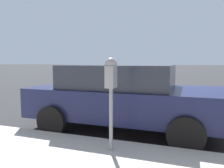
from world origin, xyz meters
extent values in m
plane|color=#2B2B2D|center=(0.00, 0.00, 0.00)|extent=(220.00, 220.00, 0.00)
cylinder|color=gray|center=(-2.66, 0.29, 0.63)|extent=(0.06, 0.06, 1.00)
cube|color=gray|center=(-2.66, 0.29, 1.31)|extent=(0.20, 0.14, 0.34)
sphere|color=gray|center=(-2.66, 0.29, 1.51)|extent=(0.19, 0.19, 0.19)
cube|color=#19389E|center=(-2.56, 0.29, 1.26)|extent=(0.01, 0.11, 0.12)
cube|color=black|center=(-2.56, 0.29, 1.38)|extent=(0.01, 0.10, 0.08)
cube|color=#14193D|center=(-1.10, 0.49, 0.64)|extent=(1.93, 4.24, 0.64)
cube|color=#232833|center=(-1.10, 0.65, 1.21)|extent=(1.70, 2.38, 0.51)
cylinder|color=black|center=(-0.14, -0.83, 0.32)|extent=(0.22, 0.64, 0.64)
cylinder|color=black|center=(-2.07, -0.83, 0.32)|extent=(0.22, 0.64, 0.64)
cylinder|color=black|center=(-0.14, 1.80, 0.32)|extent=(0.22, 0.64, 0.64)
cylinder|color=black|center=(-2.07, 1.80, 0.32)|extent=(0.22, 0.64, 0.64)
camera|label=1|loc=(-5.84, -0.84, 1.54)|focal=35.00mm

